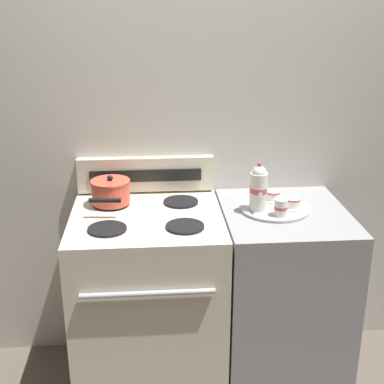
# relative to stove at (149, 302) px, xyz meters

# --- Properties ---
(ground_plane) EXTENTS (6.00, 6.00, 0.00)m
(ground_plane) POSITION_rel_stove_xyz_m (0.30, 0.00, -0.47)
(ground_plane) COLOR brown
(wall_back) EXTENTS (6.00, 0.05, 2.20)m
(wall_back) POSITION_rel_stove_xyz_m (0.30, 0.36, 0.63)
(wall_back) COLOR beige
(wall_back) RESTS_ON ground
(stove) EXTENTS (0.71, 0.70, 0.95)m
(stove) POSITION_rel_stove_xyz_m (0.00, 0.00, 0.00)
(stove) COLOR beige
(stove) RESTS_ON ground
(control_panel) EXTENTS (0.70, 0.05, 0.18)m
(control_panel) POSITION_rel_stove_xyz_m (0.00, 0.31, 0.57)
(control_panel) COLOR beige
(control_panel) RESTS_ON stove
(side_counter) EXTENTS (0.59, 0.67, 0.93)m
(side_counter) POSITION_rel_stove_xyz_m (0.66, 0.00, -0.00)
(side_counter) COLOR #939399
(side_counter) RESTS_ON ground
(saucepan) EXTENTS (0.19, 0.28, 0.14)m
(saucepan) POSITION_rel_stove_xyz_m (-0.17, 0.15, 0.54)
(saucepan) COLOR #D14C38
(saucepan) RESTS_ON stove
(serving_tray) EXTENTS (0.33, 0.33, 0.01)m
(serving_tray) POSITION_rel_stove_xyz_m (0.61, 0.02, 0.47)
(serving_tray) COLOR #B2B2B7
(serving_tray) RESTS_ON side_counter
(teapot) EXTENTS (0.08, 0.13, 0.23)m
(teapot) POSITION_rel_stove_xyz_m (0.53, -0.00, 0.59)
(teapot) COLOR white
(teapot) RESTS_ON serving_tray
(teacup_left) EXTENTS (0.11, 0.11, 0.05)m
(teacup_left) POSITION_rel_stove_xyz_m (0.69, 0.01, 0.50)
(teacup_left) COLOR white
(teacup_left) RESTS_ON serving_tray
(teacup_right) EXTENTS (0.11, 0.11, 0.05)m
(teacup_right) POSITION_rel_stove_xyz_m (0.62, 0.11, 0.50)
(teacup_right) COLOR white
(teacup_right) RESTS_ON serving_tray
(creamer_jug) EXTENTS (0.06, 0.06, 0.08)m
(creamer_jug) POSITION_rel_stove_xyz_m (0.62, -0.08, 0.52)
(creamer_jug) COLOR white
(creamer_jug) RESTS_ON serving_tray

